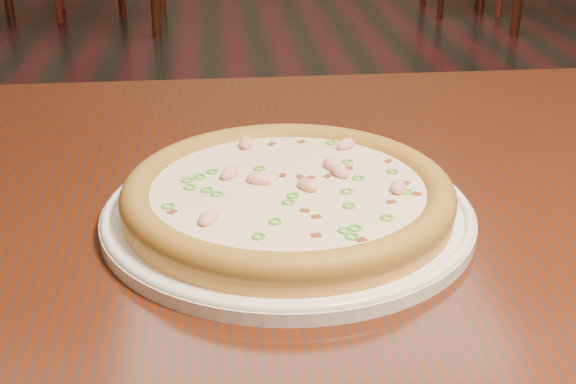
{
  "coord_description": "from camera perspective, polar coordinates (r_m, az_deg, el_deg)",
  "views": [
    {
      "loc": [
        -0.49,
        -1.45,
        1.09
      ],
      "look_at": [
        -0.42,
        -0.8,
        0.78
      ],
      "focal_mm": 50.0,
      "sensor_mm": 36.0,
      "label": 1
    }
  ],
  "objects": [
    {
      "name": "hero_table",
      "position": [
        0.85,
        7.79,
        -6.09
      ],
      "size": [
        1.2,
        0.8,
        0.75
      ],
      "color": "black",
      "rests_on": "ground"
    },
    {
      "name": "plate",
      "position": [
        0.74,
        0.0,
        -1.5
      ],
      "size": [
        0.34,
        0.34,
        0.02
      ],
      "color": "white",
      "rests_on": "hero_table"
    },
    {
      "name": "pizza",
      "position": [
        0.73,
        0.01,
        -0.2
      ],
      "size": [
        0.3,
        0.3,
        0.03
      ],
      "color": "#CE8D46",
      "rests_on": "plate"
    },
    {
      "name": "ground",
      "position": [
        1.88,
        10.69,
        -10.65
      ],
      "size": [
        9.0,
        9.0,
        0.0
      ],
      "primitive_type": "plane",
      "color": "black"
    }
  ]
}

